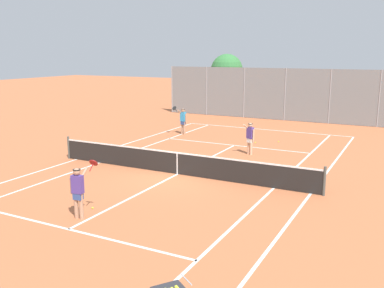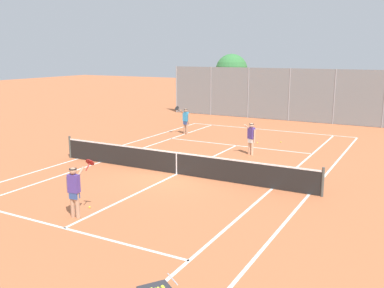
% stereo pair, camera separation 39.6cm
% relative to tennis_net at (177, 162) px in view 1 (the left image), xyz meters
% --- Properties ---
extents(ground_plane, '(120.00, 120.00, 0.00)m').
position_rel_tennis_net_xyz_m(ground_plane, '(0.00, 0.00, -0.51)').
color(ground_plane, '#BC663D').
extents(court_line_markings, '(11.10, 23.90, 0.01)m').
position_rel_tennis_net_xyz_m(court_line_markings, '(0.00, 0.00, -0.51)').
color(court_line_markings, silver).
rests_on(court_line_markings, ground).
extents(tennis_net, '(12.00, 0.10, 1.07)m').
position_rel_tennis_net_xyz_m(tennis_net, '(0.00, 0.00, 0.00)').
color(tennis_net, '#474C47').
rests_on(tennis_net, ground).
extents(player_near_side, '(0.60, 0.79, 1.77)m').
position_rel_tennis_net_xyz_m(player_near_side, '(-0.29, -5.61, 0.42)').
color(player_near_side, tan).
rests_on(player_near_side, ground).
extents(player_far_left, '(0.77, 0.71, 1.77)m').
position_rel_tennis_net_xyz_m(player_far_left, '(-4.06, 7.96, 0.42)').
color(player_far_left, tan).
rests_on(player_far_left, ground).
extents(player_far_right, '(0.55, 0.46, 1.60)m').
position_rel_tennis_net_xyz_m(player_far_right, '(1.48, 4.73, 0.40)').
color(player_far_right, '#D8A884').
rests_on(player_far_right, ground).
extents(loose_tennis_ball_0, '(0.07, 0.07, 0.07)m').
position_rel_tennis_net_xyz_m(loose_tennis_ball_0, '(3.73, 1.37, -0.48)').
color(loose_tennis_ball_0, '#D1DB33').
rests_on(loose_tennis_ball_0, ground).
extents(loose_tennis_ball_1, '(0.07, 0.07, 0.07)m').
position_rel_tennis_net_xyz_m(loose_tennis_ball_1, '(0.82, 7.50, -0.48)').
color(loose_tennis_ball_1, '#D1DB33').
rests_on(loose_tennis_ball_1, ground).
extents(loose_tennis_ball_2, '(0.07, 0.07, 0.07)m').
position_rel_tennis_net_xyz_m(loose_tennis_ball_2, '(1.91, 8.34, -0.48)').
color(loose_tennis_ball_2, '#D1DB33').
rests_on(loose_tennis_ball_2, ground).
extents(loose_tennis_ball_3, '(0.07, 0.07, 0.07)m').
position_rel_tennis_net_xyz_m(loose_tennis_ball_3, '(3.97, 3.24, -0.48)').
color(loose_tennis_ball_3, '#D1DB33').
rests_on(loose_tennis_ball_3, ground).
extents(loose_tennis_ball_4, '(0.07, 0.07, 0.07)m').
position_rel_tennis_net_xyz_m(loose_tennis_ball_4, '(-0.48, -4.80, -0.48)').
color(loose_tennis_ball_4, '#D1DB33').
rests_on(loose_tennis_ball_4, ground).
extents(back_fence, '(19.40, 0.08, 3.87)m').
position_rel_tennis_net_xyz_m(back_fence, '(0.00, 16.34, 1.43)').
color(back_fence, gray).
rests_on(back_fence, ground).
extents(tree_behind_left, '(2.80, 2.80, 4.87)m').
position_rel_tennis_net_xyz_m(tree_behind_left, '(-6.19, 20.09, 2.88)').
color(tree_behind_left, brown).
rests_on(tree_behind_left, ground).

